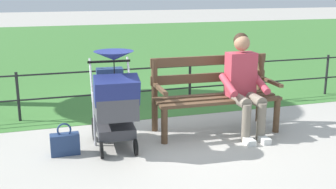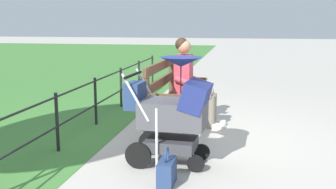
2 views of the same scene
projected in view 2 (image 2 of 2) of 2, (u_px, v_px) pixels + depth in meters
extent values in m
plane|color=#ADA89E|center=(174.00, 141.00, 5.22)|extent=(60.00, 60.00, 0.00)
cube|color=brown|center=(167.00, 98.00, 5.69)|extent=(1.60, 0.15, 0.04)
cube|color=brown|center=(180.00, 99.00, 5.65)|extent=(1.60, 0.15, 0.04)
cube|color=brown|center=(193.00, 99.00, 5.62)|extent=(1.60, 0.15, 0.04)
cube|color=brown|center=(160.00, 83.00, 5.67)|extent=(1.60, 0.08, 0.12)
cube|color=brown|center=(160.00, 66.00, 5.63)|extent=(1.60, 0.08, 0.12)
cylinder|color=brown|center=(202.00, 105.00, 6.37)|extent=(0.08, 0.08, 0.45)
cylinder|color=brown|center=(171.00, 88.00, 6.43)|extent=(0.08, 0.08, 0.95)
cube|color=brown|center=(189.00, 79.00, 6.34)|extent=(0.07, 0.56, 0.04)
cylinder|color=brown|center=(185.00, 129.00, 4.93)|extent=(0.08, 0.08, 0.45)
cylinder|color=brown|center=(146.00, 107.00, 4.99)|extent=(0.08, 0.08, 0.95)
cube|color=brown|center=(169.00, 96.00, 4.90)|extent=(0.07, 0.56, 0.04)
cylinder|color=slate|center=(199.00, 93.00, 6.01)|extent=(0.15, 0.40, 0.14)
cylinder|color=slate|center=(198.00, 95.00, 5.82)|extent=(0.15, 0.40, 0.14)
cylinder|color=slate|center=(213.00, 109.00, 6.01)|extent=(0.11, 0.11, 0.47)
cylinder|color=slate|center=(211.00, 112.00, 5.82)|extent=(0.11, 0.11, 0.47)
cube|color=silver|center=(218.00, 123.00, 6.03)|extent=(0.11, 0.22, 0.07)
cube|color=silver|center=(217.00, 126.00, 5.84)|extent=(0.11, 0.22, 0.07)
cube|color=#B23847|center=(184.00, 74.00, 5.91)|extent=(0.37, 0.23, 0.56)
cylinder|color=#B23847|center=(194.00, 79.00, 6.11)|extent=(0.10, 0.43, 0.23)
cylinder|color=#B23847|center=(189.00, 84.00, 5.69)|extent=(0.10, 0.43, 0.23)
sphere|color=#A37556|center=(184.00, 47.00, 5.84)|extent=(0.20, 0.20, 0.20)
sphere|color=black|center=(182.00, 44.00, 5.84)|extent=(0.19, 0.19, 0.19)
cylinder|color=black|center=(151.00, 143.00, 4.69)|extent=(0.05, 0.28, 0.28)
cylinder|color=black|center=(138.00, 156.00, 4.25)|extent=(0.05, 0.28, 0.28)
cylinder|color=black|center=(202.00, 152.00, 4.52)|extent=(0.04, 0.18, 0.18)
cylinder|color=black|center=(196.00, 164.00, 4.15)|extent=(0.04, 0.18, 0.18)
cube|color=#38383D|center=(171.00, 144.00, 4.38)|extent=(0.45, 0.54, 0.12)
cylinder|color=silver|center=(167.00, 128.00, 4.61)|extent=(0.03, 0.03, 0.65)
cylinder|color=silver|center=(157.00, 140.00, 4.17)|extent=(0.03, 0.03, 0.65)
cube|color=#47474C|center=(173.00, 114.00, 4.32)|extent=(0.50, 0.71, 0.28)
cube|color=navy|center=(196.00, 96.00, 4.22)|extent=(0.50, 0.33, 0.33)
cylinder|color=black|center=(133.00, 75.00, 4.35)|extent=(0.52, 0.06, 0.03)
cylinder|color=silver|center=(148.00, 90.00, 4.58)|extent=(0.04, 0.30, 0.49)
cylinder|color=silver|center=(135.00, 98.00, 4.14)|extent=(0.04, 0.30, 0.49)
cone|color=navy|center=(181.00, 62.00, 4.20)|extent=(0.47, 0.47, 0.10)
cylinder|color=black|center=(181.00, 79.00, 4.23)|extent=(0.01, 0.01, 0.30)
cube|color=navy|center=(135.00, 95.00, 4.38)|extent=(0.33, 0.18, 0.28)
cube|color=navy|center=(167.00, 173.00, 3.83)|extent=(0.32, 0.14, 0.24)
torus|color=navy|center=(167.00, 155.00, 3.79)|extent=(0.16, 0.02, 0.16)
cylinder|color=black|center=(152.00, 70.00, 9.69)|extent=(0.04, 0.04, 0.70)
cylinder|color=black|center=(139.00, 78.00, 8.46)|extent=(0.04, 0.04, 0.70)
cylinder|color=black|center=(121.00, 87.00, 7.23)|extent=(0.04, 0.04, 0.70)
cylinder|color=black|center=(96.00, 101.00, 6.00)|extent=(0.04, 0.04, 0.70)
cylinder|color=black|center=(57.00, 122.00, 4.77)|extent=(0.04, 0.04, 0.70)
cylinder|color=black|center=(78.00, 88.00, 5.33)|extent=(8.91, 0.02, 0.02)
cylinder|color=black|center=(79.00, 114.00, 5.39)|extent=(8.91, 0.02, 0.02)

